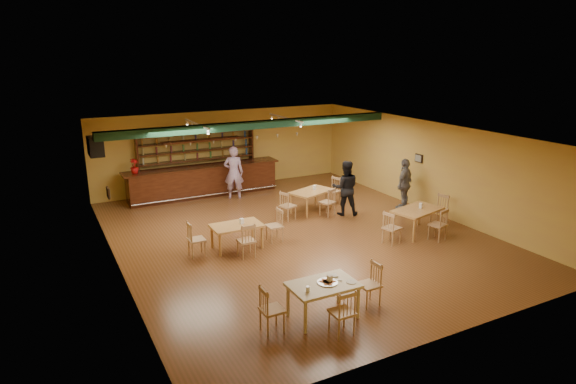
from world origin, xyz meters
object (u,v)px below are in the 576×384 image
bar_counter (204,181)px  patron_bar (234,173)px  dining_table_c (237,236)px  dining_table_d (417,221)px  dining_table_b (311,201)px  patron_right_a (345,188)px  near_table (323,300)px

bar_counter → patron_bar: 1.27m
dining_table_c → dining_table_d: (5.12, -1.38, 0.03)m
dining_table_d → patron_bar: size_ratio=0.78×
dining_table_b → patron_bar: (-1.74, 2.61, 0.61)m
dining_table_b → patron_right_a: 1.26m
dining_table_b → patron_bar: 3.19m
dining_table_d → near_table: (-4.94, -2.78, -0.01)m
dining_table_c → dining_table_d: size_ratio=0.91×
patron_bar → near_table: bearing=101.7°
dining_table_d → patron_right_a: bearing=96.4°
bar_counter → patron_right_a: bearing=-51.1°
patron_bar → dining_table_b: bearing=145.3°
bar_counter → near_table: bearing=-93.8°
dining_table_b → dining_table_c: dining_table_b is taller
dining_table_b → near_table: 6.83m
dining_table_c → dining_table_d: dining_table_d is taller
bar_counter → patron_bar: (0.87, -0.83, 0.40)m
patron_bar → patron_right_a: bearing=148.3°
bar_counter → dining_table_d: 7.94m
dining_table_d → near_table: bearing=-164.5°
dining_table_b → patron_bar: bearing=104.1°
dining_table_d → near_table: size_ratio=1.09×
bar_counter → dining_table_c: size_ratio=4.24×
near_table → patron_bar: (1.50, 8.62, 0.60)m
patron_bar → dining_table_c: bearing=90.9°
dining_table_c → patron_bar: 4.81m
near_table → patron_bar: 8.77m
dining_table_b → near_table: size_ratio=1.04×
bar_counter → dining_table_d: (4.31, -6.67, -0.19)m
dining_table_d → near_table: dining_table_d is taller
patron_bar → patron_right_a: (2.54, -3.41, -0.06)m
near_table → bar_counter: bearing=86.6°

